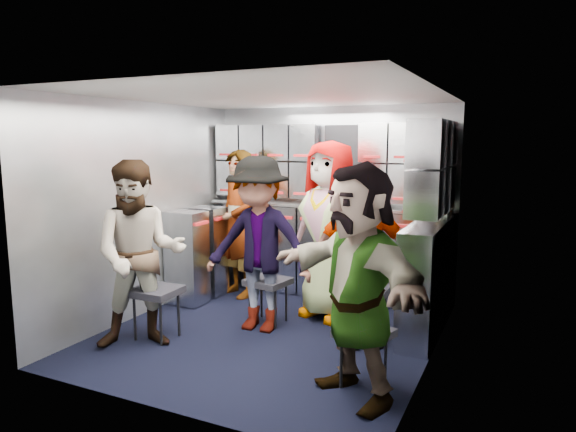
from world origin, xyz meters
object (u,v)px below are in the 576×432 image
at_px(jump_seat_mid_right, 367,292).
at_px(attendant_arc_d, 361,258).
at_px(attendant_arc_c, 330,230).
at_px(jump_seat_center, 335,271).
at_px(attendant_standing, 238,224).
at_px(attendant_arc_e, 358,282).
at_px(jump_seat_mid_left, 268,284).
at_px(jump_seat_near_right, 364,336).
at_px(attendant_arc_a, 140,255).
at_px(jump_seat_near_left, 156,294).
at_px(attendant_arc_b, 259,244).

bearing_deg(jump_seat_mid_right, attendant_arc_d, -90.00).
bearing_deg(attendant_arc_c, jump_seat_center, 108.21).
xyz_separation_m(attendant_standing, attendant_arc_e, (1.90, -1.66, -0.01)).
height_order(jump_seat_mid_left, attendant_arc_d, attendant_arc_d).
height_order(jump_seat_near_right, attendant_arc_e, attendant_arc_e).
relative_size(jump_seat_center, attendant_standing, 0.32).
bearing_deg(attendant_standing, attendant_arc_a, -62.23).
relative_size(jump_seat_near_left, attendant_arc_a, 0.29).
xyz_separation_m(attendant_arc_a, attendant_arc_b, (0.70, 0.76, 0.01)).
xyz_separation_m(jump_seat_mid_left, attendant_arc_b, (0.00, -0.18, 0.41)).
xyz_separation_m(jump_seat_center, attendant_arc_d, (0.48, -0.70, 0.33)).
bearing_deg(attendant_arc_d, jump_seat_near_right, -103.53).
relative_size(jump_seat_mid_left, attendant_arc_d, 0.29).
bearing_deg(jump_seat_near_right, jump_seat_near_left, 177.82).
bearing_deg(jump_seat_mid_left, attendant_arc_d, -6.26).
xyz_separation_m(jump_seat_near_right, attendant_arc_d, (-0.26, 0.73, 0.38)).
distance_m(attendant_arc_c, attendant_arc_d, 0.72).
height_order(attendant_arc_b, attendant_arc_c, attendant_arc_c).
relative_size(jump_seat_near_left, jump_seat_mid_left, 1.06).
distance_m(jump_seat_near_right, attendant_arc_e, 0.47).
distance_m(attendant_arc_b, attendant_arc_c, 0.76).
xyz_separation_m(jump_seat_near_left, jump_seat_mid_right, (1.64, 0.84, -0.00)).
bearing_deg(attendant_arc_a, attendant_arc_b, 12.00).
relative_size(jump_seat_near_left, attendant_arc_c, 0.26).
distance_m(jump_seat_mid_right, jump_seat_near_right, 0.95).
bearing_deg(attendant_arc_e, jump_seat_center, 148.94).
relative_size(attendant_standing, attendant_arc_e, 1.02).
bearing_deg(jump_seat_near_right, attendant_standing, 142.06).
bearing_deg(jump_seat_mid_right, attendant_arc_c, 144.54).
distance_m(jump_seat_mid_left, attendant_arc_b, 0.45).
relative_size(jump_seat_mid_left, attendant_arc_e, 0.27).
bearing_deg(jump_seat_mid_left, attendant_arc_e, -40.30).
relative_size(jump_seat_mid_right, attendant_arc_e, 0.28).
bearing_deg(attendant_standing, jump_seat_center, 25.59).
xyz_separation_m(jump_seat_near_right, attendant_standing, (-1.90, 1.48, 0.45)).
xyz_separation_m(attendant_arc_b, attendant_arc_d, (0.94, 0.08, -0.05)).
relative_size(jump_seat_mid_right, attendant_standing, 0.28).
bearing_deg(attendant_arc_d, attendant_arc_a, 174.18).
height_order(attendant_arc_a, attendant_arc_d, attendant_arc_a).
distance_m(jump_seat_near_right, attendant_standing, 2.45).
bearing_deg(attendant_standing, jump_seat_near_right, -10.15).
bearing_deg(attendant_arc_d, attendant_arc_b, 151.86).
bearing_deg(attendant_arc_c, jump_seat_mid_left, -118.91).
height_order(jump_seat_near_right, attendant_arc_c, attendant_arc_c).
bearing_deg(jump_seat_mid_right, jump_seat_mid_left, -175.30).
bearing_deg(jump_seat_near_right, attendant_arc_e, -90.00).
distance_m(jump_seat_near_right, attendant_arc_d, 0.86).
bearing_deg(attendant_arc_d, jump_seat_near_left, 168.98).
xyz_separation_m(jump_seat_mid_left, attendant_standing, (-0.70, 0.65, 0.43)).
bearing_deg(jump_seat_mid_left, attendant_arc_c, 42.88).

